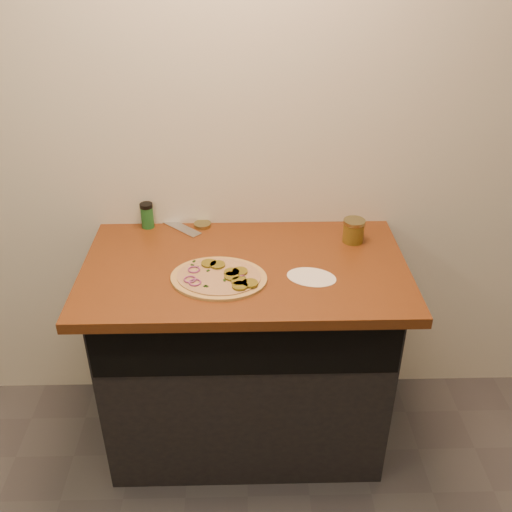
{
  "coord_description": "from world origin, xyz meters",
  "views": [
    {
      "loc": [
        -0.0,
        -0.37,
        2.01
      ],
      "look_at": [
        0.04,
        1.39,
        0.95
      ],
      "focal_mm": 40.0,
      "sensor_mm": 36.0,
      "label": 1
    }
  ],
  "objects_px": {
    "chefs_knife": "(164,218)",
    "spice_shaker": "(147,215)",
    "salsa_jar": "(354,231)",
    "pizza": "(220,277)"
  },
  "relations": [
    {
      "from": "pizza",
      "to": "spice_shaker",
      "type": "bearing_deg",
      "value": 127.48
    },
    {
      "from": "pizza",
      "to": "chefs_knife",
      "type": "relative_size",
      "value": 1.35
    },
    {
      "from": "pizza",
      "to": "salsa_jar",
      "type": "distance_m",
      "value": 0.58
    },
    {
      "from": "chefs_knife",
      "to": "salsa_jar",
      "type": "bearing_deg",
      "value": -14.66
    },
    {
      "from": "salsa_jar",
      "to": "spice_shaker",
      "type": "relative_size",
      "value": 0.88
    },
    {
      "from": "pizza",
      "to": "chefs_knife",
      "type": "distance_m",
      "value": 0.53
    },
    {
      "from": "salsa_jar",
      "to": "spice_shaker",
      "type": "height_order",
      "value": "spice_shaker"
    },
    {
      "from": "salsa_jar",
      "to": "spice_shaker",
      "type": "bearing_deg",
      "value": 170.44
    },
    {
      "from": "chefs_knife",
      "to": "spice_shaker",
      "type": "bearing_deg",
      "value": -132.06
    },
    {
      "from": "pizza",
      "to": "spice_shaker",
      "type": "distance_m",
      "value": 0.51
    }
  ]
}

